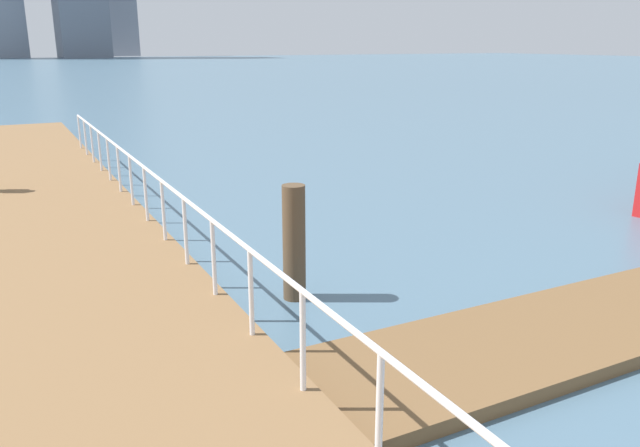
# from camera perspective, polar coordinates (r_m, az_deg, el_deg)

# --- Properties ---
(ground_plane) EXTENTS (300.00, 300.00, 0.00)m
(ground_plane) POSITION_cam_1_polar(r_m,az_deg,el_deg) (20.18, -10.95, 5.28)
(ground_plane) COLOR slate
(boardwalk_railing) EXTENTS (0.06, 27.53, 1.08)m
(boardwalk_railing) POSITION_cam_1_polar(r_m,az_deg,el_deg) (8.45, -9.71, -1.22)
(boardwalk_railing) COLOR white
(boardwalk_railing) RESTS_ON boardwalk
(dock_piling_3) EXTENTS (0.34, 0.34, 1.74)m
(dock_piling_3) POSITION_cam_1_polar(r_m,az_deg,el_deg) (9.22, -2.37, -1.78)
(dock_piling_3) COLOR brown
(dock_piling_3) RESTS_ON ground_plane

